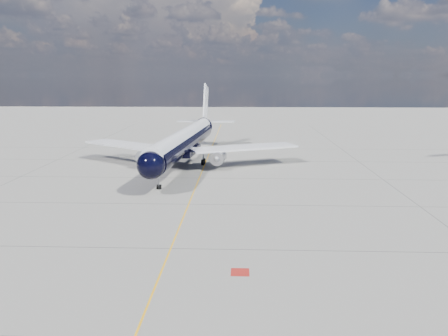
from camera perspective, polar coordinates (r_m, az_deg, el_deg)
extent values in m
plane|color=gray|center=(76.97, -2.90, -0.46)|extent=(320.00, 320.00, 0.00)
cube|color=#FFAE0D|center=(72.12, -3.25, -1.31)|extent=(0.16, 160.00, 0.01)
cube|color=maroon|center=(38.60, 2.11, -13.45)|extent=(1.60, 1.60, 0.01)
cylinder|color=black|center=(81.20, -5.26, 3.32)|extent=(7.60, 40.03, 3.98)
sphere|color=black|center=(61.23, -9.53, 0.36)|extent=(4.33, 4.33, 3.98)
cone|color=black|center=(105.09, -2.33, 5.68)|extent=(4.64, 7.67, 3.98)
cylinder|color=white|center=(81.06, -5.28, 4.02)|extent=(6.91, 42.04, 3.11)
cube|color=black|center=(60.92, -9.60, 0.85)|extent=(2.62, 1.48, 0.58)
cube|color=white|center=(85.89, -12.21, 2.94)|extent=(19.71, 15.41, 0.34)
cube|color=white|center=(81.23, 2.60, 2.69)|extent=(20.59, 12.62, 0.34)
cube|color=black|center=(81.43, -5.24, 2.30)|extent=(5.34, 10.84, 1.05)
cylinder|color=#B0B0B7|center=(81.33, -10.25, 1.66)|extent=(2.78, 5.02, 2.35)
cylinder|color=#B0B0B7|center=(78.31, -0.69, 1.45)|extent=(2.78, 5.02, 2.35)
sphere|color=gray|center=(79.27, -10.72, 1.37)|extent=(1.25, 1.25, 1.15)
sphere|color=gray|center=(76.17, -0.93, 1.15)|extent=(1.25, 1.25, 1.15)
cube|color=white|center=(81.39, -10.22, 2.23)|extent=(0.54, 3.36, 1.15)
cube|color=white|center=(78.37, -0.67, 2.05)|extent=(0.54, 3.36, 1.15)
cube|color=white|center=(104.12, -2.41, 8.57)|extent=(0.94, 6.65, 8.94)
cube|color=white|center=(105.00, -2.34, 6.13)|extent=(13.88, 4.58, 0.23)
cylinder|color=gray|center=(65.34, -8.51, -1.66)|extent=(0.21, 0.21, 2.20)
cylinder|color=black|center=(65.62, -8.66, -2.45)|extent=(0.25, 0.75, 0.73)
cylinder|color=black|center=(65.51, -8.31, -2.46)|extent=(0.25, 0.75, 0.73)
cylinder|color=gray|center=(83.99, -7.22, 1.50)|extent=(0.30, 0.30, 1.99)
cylinder|color=gray|center=(82.56, -2.71, 1.40)|extent=(0.30, 0.30, 1.99)
cylinder|color=black|center=(83.59, -7.31, 0.86)|extent=(0.57, 1.19, 1.15)
cylinder|color=black|center=(84.69, -7.11, 1.01)|extent=(0.57, 1.19, 1.15)
cylinder|color=black|center=(82.16, -2.78, 0.75)|extent=(0.57, 1.19, 1.15)
cylinder|color=black|center=(83.28, -2.64, 0.90)|extent=(0.57, 1.19, 1.15)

